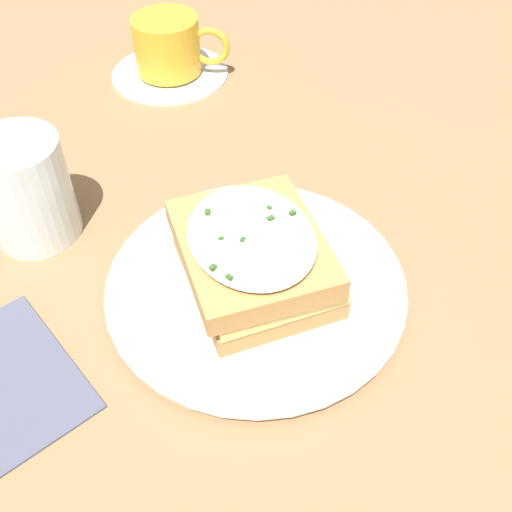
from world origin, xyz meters
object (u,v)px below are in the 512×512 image
at_px(dinner_plate, 256,284).
at_px(water_glass, 26,190).
at_px(teacup_with_saucer, 169,51).
at_px(sandwich, 254,256).

bearing_deg(dinner_plate, water_glass, 24.14).
bearing_deg(teacup_with_saucer, sandwich, -68.93).
bearing_deg(sandwich, teacup_with_saucer, -29.18).
distance_m(dinner_plate, sandwich, 0.04).
xyz_separation_m(sandwich, water_glass, (0.19, 0.08, 0.00)).
relative_size(sandwich, water_glass, 1.66).
bearing_deg(dinner_plate, teacup_with_saucer, -28.83).
distance_m(dinner_plate, teacup_with_saucer, 0.36).
height_order(dinner_plate, sandwich, sandwich).
xyz_separation_m(teacup_with_saucer, water_glass, (-0.13, 0.26, 0.02)).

